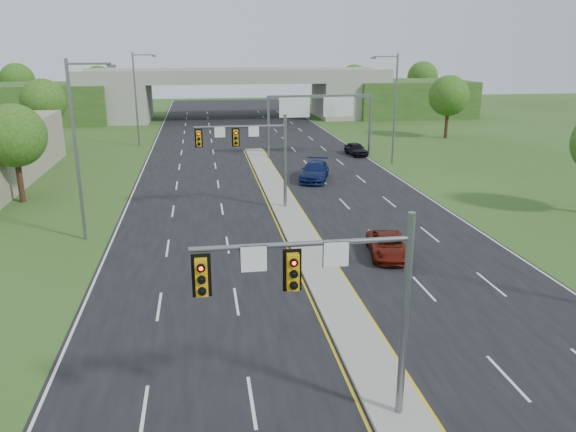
% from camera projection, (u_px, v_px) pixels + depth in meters
% --- Properties ---
extents(ground, '(240.00, 240.00, 0.00)m').
position_uv_depth(ground, '(398.00, 416.00, 18.45)').
color(ground, '#304D1B').
rests_on(ground, ground).
extents(road, '(24.00, 160.00, 0.02)m').
position_uv_depth(road, '(269.00, 179.00, 51.54)').
color(road, black).
rests_on(road, ground).
extents(median, '(2.00, 54.00, 0.16)m').
position_uv_depth(median, '(289.00, 215.00, 40.17)').
color(median, gray).
rests_on(median, road).
extents(lane_markings, '(23.72, 160.00, 0.01)m').
position_uv_depth(lane_markings, '(271.00, 195.00, 45.69)').
color(lane_markings, gold).
rests_on(lane_markings, road).
extents(signal_mast_near, '(6.62, 0.60, 7.00)m').
position_uv_depth(signal_mast_near, '(335.00, 290.00, 16.67)').
color(signal_mast_near, slate).
rests_on(signal_mast_near, ground).
extents(signal_mast_far, '(6.62, 0.60, 7.00)m').
position_uv_depth(signal_mast_far, '(254.00, 147.00, 40.31)').
color(signal_mast_far, slate).
rests_on(signal_mast_far, ground).
extents(sign_gantry, '(11.58, 0.44, 6.67)m').
position_uv_depth(sign_gantry, '(319.00, 108.00, 60.39)').
color(sign_gantry, slate).
rests_on(sign_gantry, ground).
extents(overpass, '(80.00, 14.00, 8.10)m').
position_uv_depth(overpass, '(236.00, 97.00, 93.06)').
color(overpass, gray).
rests_on(overpass, ground).
extents(lightpole_l_mid, '(2.85, 0.25, 11.00)m').
position_uv_depth(lightpole_l_mid, '(79.00, 143.00, 33.63)').
color(lightpole_l_mid, slate).
rests_on(lightpole_l_mid, ground).
extents(lightpole_l_far, '(2.85, 0.25, 11.00)m').
position_uv_depth(lightpole_l_far, '(137.00, 95.00, 66.73)').
color(lightpole_l_far, slate).
rests_on(lightpole_l_far, ground).
extents(lightpole_r_far, '(2.85, 0.25, 11.00)m').
position_uv_depth(lightpole_r_far, '(393.00, 104.00, 56.46)').
color(lightpole_r_far, slate).
rests_on(lightpole_r_far, ground).
extents(tree_l_near, '(4.80, 4.80, 7.60)m').
position_uv_depth(tree_l_near, '(14.00, 136.00, 42.37)').
color(tree_l_near, '#382316').
rests_on(tree_l_near, ground).
extents(tree_l_mid, '(5.20, 5.20, 8.12)m').
position_uv_depth(tree_l_mid, '(43.00, 101.00, 65.32)').
color(tree_l_mid, '#382316').
rests_on(tree_l_mid, ground).
extents(tree_r_mid, '(5.20, 5.20, 8.12)m').
position_uv_depth(tree_r_mid, '(449.00, 96.00, 72.68)').
color(tree_r_mid, '#382316').
rests_on(tree_r_mid, ground).
extents(tree_back_a, '(6.00, 6.00, 8.85)m').
position_uv_depth(tree_back_a, '(17.00, 80.00, 100.05)').
color(tree_back_a, '#382316').
rests_on(tree_back_a, ground).
extents(tree_back_b, '(5.60, 5.60, 8.32)m').
position_uv_depth(tree_back_b, '(99.00, 81.00, 102.20)').
color(tree_back_b, '#382316').
rests_on(tree_back_b, ground).
extents(tree_back_c, '(5.60, 5.60, 8.32)m').
position_uv_depth(tree_back_c, '(354.00, 79.00, 109.27)').
color(tree_back_c, '#382316').
rests_on(tree_back_c, ground).
extents(tree_back_d, '(6.00, 6.00, 8.85)m').
position_uv_depth(tree_back_d, '(423.00, 77.00, 111.23)').
color(tree_back_d, '#382316').
rests_on(tree_back_d, ground).
extents(car_far_a, '(2.84, 4.85, 1.27)m').
position_uv_depth(car_far_a, '(388.00, 245.00, 32.33)').
color(car_far_a, '#5B1209').
rests_on(car_far_a, road).
extents(car_far_b, '(3.88, 6.07, 1.64)m').
position_uv_depth(car_far_b, '(315.00, 171.00, 50.73)').
color(car_far_b, '#0B1845').
rests_on(car_far_b, road).
extents(car_far_c, '(2.07, 4.20, 1.38)m').
position_uv_depth(car_far_c, '(356.00, 149.00, 62.42)').
color(car_far_c, black).
rests_on(car_far_c, road).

